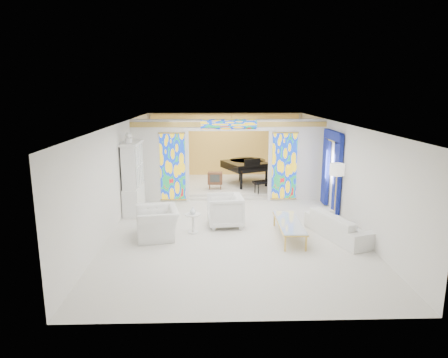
{
  "coord_description": "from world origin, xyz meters",
  "views": [
    {
      "loc": [
        -0.61,
        -12.32,
        3.98
      ],
      "look_at": [
        -0.22,
        0.2,
        1.21
      ],
      "focal_mm": 32.0,
      "sensor_mm": 36.0,
      "label": 1
    }
  ],
  "objects_px": {
    "tv_console": "(215,178)",
    "armchair_left": "(157,223)",
    "china_cabinet": "(133,178)",
    "armchair_right": "(225,211)",
    "coffee_table": "(289,223)",
    "sofa": "(341,225)",
    "grand_piano": "(247,165)"
  },
  "relations": [
    {
      "from": "sofa",
      "to": "grand_piano",
      "type": "distance_m",
      "value": 6.33
    },
    {
      "from": "coffee_table",
      "to": "tv_console",
      "type": "xyz_separation_m",
      "value": [
        -2.0,
        5.0,
        0.19
      ]
    },
    {
      "from": "armchair_right",
      "to": "sofa",
      "type": "relative_size",
      "value": 0.45
    },
    {
      "from": "sofa",
      "to": "tv_console",
      "type": "distance_m",
      "value": 6.08
    },
    {
      "from": "armchair_right",
      "to": "sofa",
      "type": "height_order",
      "value": "armchair_right"
    },
    {
      "from": "armchair_right",
      "to": "tv_console",
      "type": "bearing_deg",
      "value": 178.69
    },
    {
      "from": "china_cabinet",
      "to": "grand_piano",
      "type": "distance_m",
      "value": 5.33
    },
    {
      "from": "armchair_right",
      "to": "tv_console",
      "type": "distance_m",
      "value": 3.97
    },
    {
      "from": "china_cabinet",
      "to": "armchair_right",
      "type": "bearing_deg",
      "value": -26.33
    },
    {
      "from": "armchair_right",
      "to": "sofa",
      "type": "xyz_separation_m",
      "value": [
        3.18,
        -1.04,
        -0.14
      ]
    },
    {
      "from": "china_cabinet",
      "to": "tv_console",
      "type": "bearing_deg",
      "value": 42.34
    },
    {
      "from": "coffee_table",
      "to": "tv_console",
      "type": "height_order",
      "value": "tv_console"
    },
    {
      "from": "coffee_table",
      "to": "armchair_left",
      "type": "bearing_deg",
      "value": 177.4
    },
    {
      "from": "armchair_right",
      "to": "grand_piano",
      "type": "xyz_separation_m",
      "value": [
        1.09,
        4.9,
        0.49
      ]
    },
    {
      "from": "armchair_right",
      "to": "sofa",
      "type": "bearing_deg",
      "value": 66.89
    },
    {
      "from": "china_cabinet",
      "to": "armchair_left",
      "type": "bearing_deg",
      "value": -65.24
    },
    {
      "from": "armchair_right",
      "to": "tv_console",
      "type": "height_order",
      "value": "armchair_right"
    },
    {
      "from": "armchair_left",
      "to": "sofa",
      "type": "distance_m",
      "value": 5.09
    },
    {
      "from": "armchair_left",
      "to": "armchair_right",
      "type": "bearing_deg",
      "value": 102.95
    },
    {
      "from": "china_cabinet",
      "to": "tv_console",
      "type": "height_order",
      "value": "china_cabinet"
    },
    {
      "from": "tv_console",
      "to": "armchair_left",
      "type": "bearing_deg",
      "value": -105.77
    },
    {
      "from": "sofa",
      "to": "china_cabinet",
      "type": "bearing_deg",
      "value": 49.04
    },
    {
      "from": "armchair_right",
      "to": "grand_piano",
      "type": "relative_size",
      "value": 0.32
    },
    {
      "from": "sofa",
      "to": "tv_console",
      "type": "bearing_deg",
      "value": 15.75
    },
    {
      "from": "tv_console",
      "to": "armchair_right",
      "type": "bearing_deg",
      "value": -83.27
    },
    {
      "from": "grand_piano",
      "to": "armchair_left",
      "type": "bearing_deg",
      "value": -141.6
    },
    {
      "from": "armchair_left",
      "to": "coffee_table",
      "type": "distance_m",
      "value": 3.64
    },
    {
      "from": "armchair_right",
      "to": "sofa",
      "type": "distance_m",
      "value": 3.35
    },
    {
      "from": "armchair_right",
      "to": "tv_console",
      "type": "relative_size",
      "value": 1.57
    },
    {
      "from": "armchair_right",
      "to": "grand_piano",
      "type": "bearing_deg",
      "value": 162.45
    },
    {
      "from": "coffee_table",
      "to": "tv_console",
      "type": "distance_m",
      "value": 5.39
    },
    {
      "from": "armchair_left",
      "to": "tv_console",
      "type": "bearing_deg",
      "value": 149.51
    }
  ]
}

